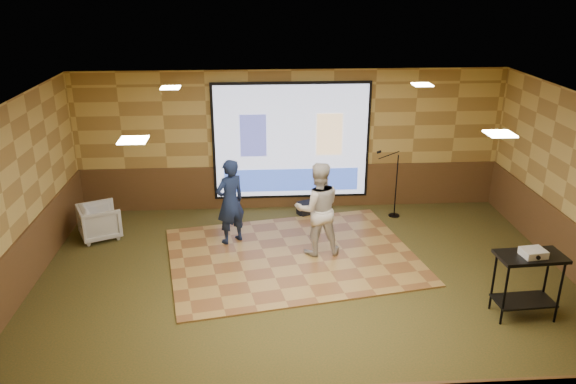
{
  "coord_description": "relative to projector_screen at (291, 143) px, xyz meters",
  "views": [
    {
      "loc": [
        -0.79,
        -7.94,
        4.76
      ],
      "look_at": [
        -0.22,
        1.01,
        1.3
      ],
      "focal_mm": 35.0,
      "sensor_mm": 36.0,
      "label": 1
    }
  ],
  "objects": [
    {
      "name": "wainscot_right",
      "position": [
        4.48,
        -3.44,
        -1.0
      ],
      "size": [
        0.04,
        7.0,
        0.95
      ],
      "primitive_type": "cube",
      "color": "#553B1C",
      "rests_on": "ground"
    },
    {
      "name": "downlight_se",
      "position": [
        2.2,
        -4.94,
        1.5
      ],
      "size": [
        0.32,
        0.32,
        0.02
      ],
      "primitive_type": "cube",
      "color": "#F9E5BA",
      "rests_on": "room_shell"
    },
    {
      "name": "player_right",
      "position": [
        0.32,
        -2.24,
        -0.58
      ],
      "size": [
        0.9,
        0.73,
        1.73
      ],
      "primitive_type": "imported",
      "rotation": [
        0.0,
        0.0,
        3.24
      ],
      "color": "beige",
      "rests_on": "dance_floor"
    },
    {
      "name": "projector",
      "position": [
        3.16,
        -4.45,
        -0.41
      ],
      "size": [
        0.35,
        0.31,
        0.11
      ],
      "primitive_type": "cube",
      "rotation": [
        0.0,
        0.0,
        0.12
      ],
      "color": "silver",
      "rests_on": "av_table"
    },
    {
      "name": "wainscot_left",
      "position": [
        -4.48,
        -3.44,
        -1.0
      ],
      "size": [
        0.04,
        7.0,
        0.95
      ],
      "primitive_type": "cube",
      "color": "#553B1C",
      "rests_on": "ground"
    },
    {
      "name": "wainscot_back",
      "position": [
        0.0,
        0.04,
        -1.0
      ],
      "size": [
        9.0,
        0.04,
        0.95
      ],
      "primitive_type": "cube",
      "color": "#553B1C",
      "rests_on": "ground"
    },
    {
      "name": "downlight_nw",
      "position": [
        -2.2,
        -1.64,
        1.5
      ],
      "size": [
        0.32,
        0.32,
        0.02
      ],
      "primitive_type": "cube",
      "color": "#F9E5BA",
      "rests_on": "room_shell"
    },
    {
      "name": "downlight_sw",
      "position": [
        -2.2,
        -4.94,
        1.5
      ],
      "size": [
        0.32,
        0.32,
        0.02
      ],
      "primitive_type": "cube",
      "color": "#F9E5BA",
      "rests_on": "room_shell"
    },
    {
      "name": "player_left",
      "position": [
        -1.25,
        -1.68,
        -0.63
      ],
      "size": [
        0.71,
        0.66,
        1.63
      ],
      "primitive_type": "imported",
      "rotation": [
        0.0,
        0.0,
        3.76
      ],
      "color": "#162144",
      "rests_on": "dance_floor"
    },
    {
      "name": "av_table",
      "position": [
        3.16,
        -4.42,
        -0.76
      ],
      "size": [
        0.96,
        0.51,
        1.01
      ],
      "rotation": [
        0.0,
        0.0,
        0.06
      ],
      "color": "black",
      "rests_on": "ground"
    },
    {
      "name": "room_shell",
      "position": [
        0.0,
        -3.44,
        0.62
      ],
      "size": [
        9.04,
        7.04,
        3.02
      ],
      "color": "tan",
      "rests_on": "ground"
    },
    {
      "name": "duffel_bag",
      "position": [
        0.34,
        -0.39,
        -1.34
      ],
      "size": [
        0.52,
        0.44,
        0.27
      ],
      "primitive_type": "cube",
      "rotation": [
        0.0,
        0.0,
        0.4
      ],
      "color": "black",
      "rests_on": "ground"
    },
    {
      "name": "projector_screen",
      "position": [
        0.0,
        0.0,
        0.0
      ],
      "size": [
        3.32,
        0.06,
        2.52
      ],
      "color": "black",
      "rests_on": "room_shell"
    },
    {
      "name": "dance_floor",
      "position": [
        -0.14,
        -2.32,
        -1.46
      ],
      "size": [
        4.87,
        4.04,
        0.03
      ],
      "primitive_type": "cube",
      "rotation": [
        0.0,
        0.0,
        0.18
      ],
      "color": "#A0773A",
      "rests_on": "ground"
    },
    {
      "name": "banquet_chair",
      "position": [
        -3.8,
        -1.27,
        -1.14
      ],
      "size": [
        0.96,
        0.95,
        0.67
      ],
      "primitive_type": "imported",
      "rotation": [
        0.0,
        0.0,
        2.0
      ],
      "color": "gray",
      "rests_on": "ground"
    },
    {
      "name": "ground",
      "position": [
        0.0,
        -3.44,
        -1.47
      ],
      "size": [
        9.0,
        9.0,
        0.0
      ],
      "primitive_type": "plane",
      "color": "#303819",
      "rests_on": "ground"
    },
    {
      "name": "downlight_ne",
      "position": [
        2.2,
        -1.64,
        1.5
      ],
      "size": [
        0.32,
        0.32,
        0.02
      ],
      "primitive_type": "cube",
      "color": "#F9E5BA",
      "rests_on": "room_shell"
    },
    {
      "name": "mic_stand",
      "position": [
        2.09,
        -0.6,
        -0.98
      ],
      "size": [
        0.57,
        0.23,
        1.46
      ],
      "rotation": [
        0.0,
        0.0,
        0.42
      ],
      "color": "black",
      "rests_on": "ground"
    }
  ]
}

